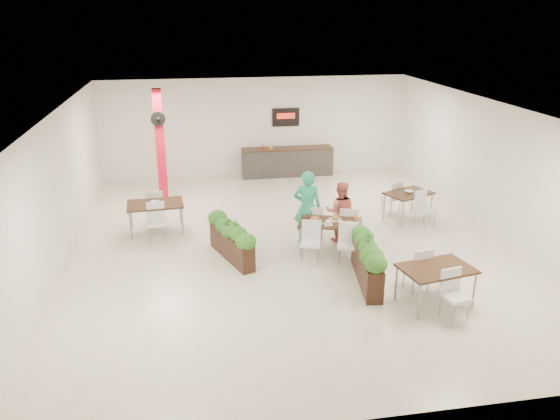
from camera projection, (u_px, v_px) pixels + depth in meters
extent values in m
plane|color=beige|center=(289.00, 244.00, 12.93)|extent=(12.00, 12.00, 0.00)
cube|color=white|center=(256.00, 127.00, 17.93)|extent=(10.00, 0.10, 3.20)
cube|color=white|center=(379.00, 316.00, 6.83)|extent=(10.00, 0.10, 3.20)
cube|color=white|center=(59.00, 191.00, 11.58)|extent=(0.10, 12.00, 3.20)
cube|color=white|center=(493.00, 169.00, 13.18)|extent=(0.10, 12.00, 3.20)
cube|color=white|center=(290.00, 109.00, 11.83)|extent=(10.00, 12.00, 0.04)
cube|color=red|center=(160.00, 146.00, 15.42)|extent=(0.25, 0.25, 3.20)
cylinder|color=black|center=(158.00, 119.00, 14.98)|extent=(0.40, 0.06, 0.40)
sphere|color=black|center=(158.00, 119.00, 14.94)|extent=(0.12, 0.12, 0.12)
cube|color=#2B2826|center=(287.00, 162.00, 18.16)|extent=(3.00, 0.60, 0.90)
cube|color=black|center=(287.00, 149.00, 18.00)|extent=(3.00, 0.62, 0.04)
cube|color=black|center=(286.00, 117.00, 17.95)|extent=(0.90, 0.04, 0.60)
cube|color=red|center=(286.00, 116.00, 17.91)|extent=(0.60, 0.02, 0.18)
imported|color=#993219|center=(263.00, 146.00, 17.83)|extent=(0.09, 0.09, 0.19)
imported|color=gold|center=(271.00, 146.00, 17.88)|extent=(0.13, 0.13, 0.17)
cube|color=black|center=(331.00, 223.00, 12.22)|extent=(1.58, 1.19, 0.04)
cylinder|color=gray|center=(301.00, 242.00, 12.12)|extent=(0.04, 0.04, 0.71)
cylinder|color=gray|center=(359.00, 246.00, 11.95)|extent=(0.04, 0.04, 0.71)
cylinder|color=gray|center=(304.00, 231.00, 12.75)|extent=(0.04, 0.04, 0.71)
cylinder|color=gray|center=(359.00, 234.00, 12.58)|extent=(0.04, 0.04, 0.71)
cube|color=white|center=(315.00, 224.00, 12.93)|extent=(0.53, 0.53, 0.05)
cube|color=white|center=(314.00, 217.00, 12.66)|extent=(0.41, 0.17, 0.45)
cylinder|color=gray|center=(322.00, 230.00, 13.14)|extent=(0.02, 0.02, 0.43)
cylinder|color=gray|center=(308.00, 230.00, 13.19)|extent=(0.02, 0.02, 0.43)
cylinder|color=gray|center=(321.00, 236.00, 12.83)|extent=(0.02, 0.02, 0.43)
cylinder|color=gray|center=(307.00, 235.00, 12.87)|extent=(0.02, 0.02, 0.43)
cube|color=white|center=(349.00, 225.00, 12.82)|extent=(0.53, 0.53, 0.05)
cube|color=white|center=(349.00, 218.00, 12.56)|extent=(0.41, 0.17, 0.45)
cylinder|color=gray|center=(356.00, 232.00, 13.04)|extent=(0.02, 0.02, 0.43)
cylinder|color=gray|center=(341.00, 231.00, 13.08)|extent=(0.02, 0.02, 0.43)
cylinder|color=gray|center=(355.00, 238.00, 12.72)|extent=(0.02, 0.02, 0.43)
cylinder|color=gray|center=(341.00, 237.00, 12.77)|extent=(0.02, 0.02, 0.43)
cube|color=white|center=(310.00, 244.00, 11.81)|extent=(0.53, 0.53, 0.05)
cube|color=white|center=(311.00, 230.00, 11.90)|extent=(0.41, 0.17, 0.45)
cylinder|color=gray|center=(302.00, 256.00, 11.76)|extent=(0.02, 0.02, 0.43)
cylinder|color=gray|center=(317.00, 257.00, 11.71)|extent=(0.02, 0.02, 0.43)
cylinder|color=gray|center=(303.00, 250.00, 12.07)|extent=(0.02, 0.02, 0.43)
cylinder|color=gray|center=(319.00, 251.00, 12.03)|extent=(0.02, 0.02, 0.43)
cube|color=white|center=(348.00, 246.00, 11.71)|extent=(0.53, 0.53, 0.05)
cube|color=white|center=(348.00, 232.00, 11.80)|extent=(0.41, 0.17, 0.45)
cylinder|color=gray|center=(339.00, 259.00, 11.65)|extent=(0.02, 0.02, 0.43)
cylinder|color=gray|center=(355.00, 259.00, 11.61)|extent=(0.02, 0.02, 0.43)
cylinder|color=gray|center=(339.00, 252.00, 11.97)|extent=(0.02, 0.02, 0.43)
cylinder|color=gray|center=(355.00, 253.00, 11.92)|extent=(0.02, 0.02, 0.43)
cube|color=white|center=(315.00, 222.00, 12.16)|extent=(0.38, 0.38, 0.01)
ellipsoid|color=brown|center=(315.00, 219.00, 12.14)|extent=(0.22, 0.22, 0.13)
cube|color=white|center=(335.00, 220.00, 12.31)|extent=(0.33, 0.33, 0.01)
ellipsoid|color=orange|center=(336.00, 217.00, 12.29)|extent=(0.18, 0.18, 0.11)
cube|color=white|center=(349.00, 224.00, 12.05)|extent=(0.33, 0.33, 0.01)
ellipsoid|color=#531F10|center=(349.00, 222.00, 12.03)|extent=(0.16, 0.16, 0.10)
cube|color=white|center=(328.00, 224.00, 12.05)|extent=(0.23, 0.23, 0.01)
ellipsoid|color=white|center=(328.00, 222.00, 12.04)|extent=(0.12, 0.12, 0.07)
cylinder|color=orange|center=(356.00, 217.00, 12.26)|extent=(0.07, 0.07, 0.15)
imported|color=brown|center=(307.00, 217.00, 12.36)|extent=(0.12, 0.12, 0.10)
imported|color=#26A57B|center=(307.00, 207.00, 12.70)|extent=(0.75, 0.60, 1.77)
imported|color=#DE6A62|center=(340.00, 212.00, 12.89)|extent=(0.85, 0.74, 1.46)
cube|color=black|center=(232.00, 246.00, 12.07)|extent=(0.87, 1.78, 0.59)
ellipsoid|color=#174F16|center=(246.00, 240.00, 11.32)|extent=(0.40, 0.40, 0.32)
ellipsoid|color=#174F16|center=(238.00, 234.00, 11.63)|extent=(0.40, 0.40, 0.32)
ellipsoid|color=#174F16|center=(231.00, 229.00, 11.93)|extent=(0.40, 0.40, 0.32)
ellipsoid|color=#174F16|center=(224.00, 223.00, 12.23)|extent=(0.40, 0.40, 0.32)
ellipsoid|color=#174F16|center=(218.00, 218.00, 12.53)|extent=(0.40, 0.40, 0.32)
imported|color=#174F16|center=(231.00, 226.00, 11.90)|extent=(0.35, 0.30, 0.39)
cube|color=black|center=(367.00, 267.00, 11.03)|extent=(0.61, 1.98, 0.65)
ellipsoid|color=#174F16|center=(376.00, 265.00, 10.10)|extent=(0.40, 0.40, 0.32)
ellipsoid|color=#174F16|center=(372.00, 255.00, 10.48)|extent=(0.40, 0.40, 0.32)
ellipsoid|color=#174F16|center=(368.00, 247.00, 10.87)|extent=(0.40, 0.40, 0.32)
ellipsoid|color=#174F16|center=(364.00, 238.00, 11.26)|extent=(0.40, 0.40, 0.32)
ellipsoid|color=#174F16|center=(361.00, 231.00, 11.65)|extent=(0.40, 0.40, 0.32)
imported|color=#174F16|center=(368.00, 242.00, 10.84)|extent=(0.24, 0.24, 0.42)
cube|color=black|center=(155.00, 204.00, 13.39)|extent=(1.41, 0.99, 0.04)
cylinder|color=gray|center=(131.00, 226.00, 13.03)|extent=(0.04, 0.04, 0.71)
cylinder|color=gray|center=(183.00, 222.00, 13.30)|extent=(0.04, 0.04, 0.71)
cylinder|color=gray|center=(131.00, 215.00, 13.74)|extent=(0.04, 0.04, 0.71)
cylinder|color=gray|center=(180.00, 211.00, 14.01)|extent=(0.04, 0.04, 0.71)
cube|color=white|center=(155.00, 207.00, 14.03)|extent=(0.45, 0.45, 0.05)
cube|color=white|center=(155.00, 200.00, 13.78)|extent=(0.42, 0.07, 0.45)
cylinder|color=gray|center=(162.00, 213.00, 14.31)|extent=(0.02, 0.02, 0.43)
cylinder|color=gray|center=(149.00, 214.00, 14.23)|extent=(0.02, 0.02, 0.43)
cylinder|color=gray|center=(163.00, 217.00, 14.00)|extent=(0.02, 0.02, 0.43)
cylinder|color=gray|center=(149.00, 218.00, 13.92)|extent=(0.02, 0.02, 0.43)
cube|color=white|center=(157.00, 223.00, 12.94)|extent=(0.45, 0.45, 0.05)
cube|color=white|center=(156.00, 211.00, 13.03)|extent=(0.42, 0.07, 0.45)
cylinder|color=gray|center=(150.00, 236.00, 12.83)|extent=(0.02, 0.02, 0.43)
cylinder|color=gray|center=(165.00, 235.00, 12.90)|extent=(0.02, 0.02, 0.43)
cylinder|color=gray|center=(150.00, 231.00, 13.14)|extent=(0.02, 0.02, 0.43)
cylinder|color=gray|center=(164.00, 229.00, 13.21)|extent=(0.02, 0.02, 0.43)
imported|color=white|center=(155.00, 202.00, 13.37)|extent=(0.22, 0.22, 0.05)
cube|color=black|center=(409.00, 193.00, 14.18)|extent=(1.39, 1.20, 0.04)
cylinder|color=gray|center=(402.00, 214.00, 13.78)|extent=(0.04, 0.04, 0.71)
cylinder|color=gray|center=(431.00, 207.00, 14.33)|extent=(0.04, 0.04, 0.71)
cylinder|color=gray|center=(384.00, 207.00, 14.30)|extent=(0.04, 0.04, 0.71)
cylinder|color=gray|center=(412.00, 200.00, 14.85)|extent=(0.04, 0.04, 0.71)
cube|color=white|center=(391.00, 197.00, 14.75)|extent=(0.55, 0.55, 0.05)
cube|color=white|center=(397.00, 190.00, 14.51)|extent=(0.40, 0.21, 0.45)
cylinder|color=gray|center=(391.00, 203.00, 15.05)|extent=(0.02, 0.02, 0.43)
cylinder|color=gray|center=(382.00, 205.00, 14.87)|extent=(0.02, 0.02, 0.43)
cylinder|color=gray|center=(400.00, 206.00, 14.78)|extent=(0.02, 0.02, 0.43)
cylinder|color=gray|center=(391.00, 208.00, 14.61)|extent=(0.02, 0.02, 0.43)
cube|color=white|center=(425.00, 210.00, 13.81)|extent=(0.55, 0.55, 0.05)
cube|color=white|center=(421.00, 199.00, 13.87)|extent=(0.40, 0.21, 0.45)
cylinder|color=gray|center=(425.00, 222.00, 13.67)|extent=(0.02, 0.02, 0.43)
cylinder|color=gray|center=(434.00, 219.00, 13.85)|extent=(0.02, 0.02, 0.43)
cylinder|color=gray|center=(415.00, 218.00, 13.94)|extent=(0.02, 0.02, 0.43)
cylinder|color=gray|center=(424.00, 215.00, 14.11)|extent=(0.02, 0.02, 0.43)
imported|color=white|center=(409.00, 192.00, 14.17)|extent=(0.22, 0.22, 0.05)
cube|color=black|center=(437.00, 269.00, 10.04)|extent=(1.45, 1.10, 0.04)
cylinder|color=gray|center=(419.00, 302.00, 9.64)|extent=(0.04, 0.04, 0.71)
cylinder|color=gray|center=(474.00, 290.00, 10.03)|extent=(0.04, 0.04, 0.71)
cylinder|color=gray|center=(396.00, 283.00, 10.30)|extent=(0.04, 0.04, 0.71)
cylinder|color=gray|center=(449.00, 273.00, 10.69)|extent=(0.04, 0.04, 0.71)
cube|color=white|center=(417.00, 269.00, 10.66)|extent=(0.49, 0.49, 0.05)
cube|color=white|center=(424.00, 261.00, 10.41)|extent=(0.42, 0.12, 0.45)
cylinder|color=gray|center=(418.00, 274.00, 10.95)|extent=(0.02, 0.02, 0.43)
cylinder|color=gray|center=(404.00, 277.00, 10.84)|extent=(0.02, 0.02, 0.43)
cylinder|color=gray|center=(428.00, 282.00, 10.65)|extent=(0.02, 0.02, 0.43)
cylinder|color=gray|center=(413.00, 285.00, 10.54)|extent=(0.02, 0.02, 0.43)
cube|color=white|center=(456.00, 297.00, 9.61)|extent=(0.49, 0.49, 0.05)
cube|color=white|center=(450.00, 280.00, 9.69)|extent=(0.42, 0.12, 0.45)
cylinder|color=gray|center=(452.00, 315.00, 9.48)|extent=(0.02, 0.02, 0.43)
cylinder|color=gray|center=(468.00, 312.00, 9.59)|extent=(0.02, 0.02, 0.43)
cylinder|color=gray|center=(440.00, 306.00, 9.78)|extent=(0.02, 0.02, 0.43)
cylinder|color=gray|center=(456.00, 303.00, 9.89)|extent=(0.02, 0.02, 0.43)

